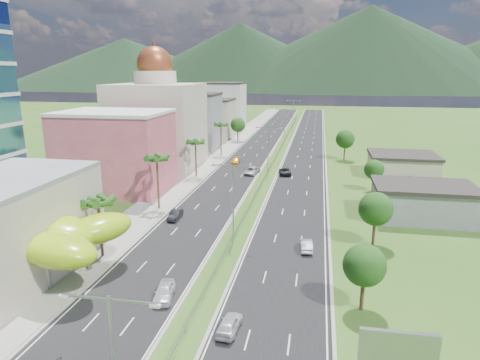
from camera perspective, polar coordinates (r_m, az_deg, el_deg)
The scene contains 35 objects.
ground at distance 51.43m, azimuth -3.13°, elevation -12.32°, with size 500.00×500.00×0.00m, color #2D5119.
road_left at distance 137.82m, azimuth 2.61°, elevation 4.74°, with size 11.00×260.00×0.04m, color black.
road_right at distance 136.62m, azimuth 8.87°, elevation 4.50°, with size 11.00×260.00×0.04m, color black.
sidewalk_left at distance 139.41m, azimuth -1.28°, elevation 4.88°, with size 7.00×260.00×0.12m, color gray.
median_guardrail at distance 119.26m, azimuth 4.99°, elevation 3.48°, with size 0.10×216.06×0.76m.
streetlight_median_b at distance 58.06m, azimuth -0.91°, elevation -1.96°, with size 6.04×0.25×11.00m.
streetlight_median_c at distance 96.64m, azimuth 3.78°, elevation 4.62°, with size 6.04×0.25×11.00m.
streetlight_median_d at distance 140.99m, azimuth 5.97°, elevation 7.66°, with size 6.04×0.25×11.00m.
streetlight_median_e at distance 185.66m, azimuth 7.12°, elevation 9.24°, with size 6.04×0.25×11.00m.
lime_canopy at distance 54.22m, azimuth -25.44°, elevation -6.58°, with size 18.00×15.00×7.40m.
pink_shophouse at distance 87.38m, azimuth -16.29°, elevation 3.53°, with size 20.00×15.00×15.00m, color #B84B5B.
domed_building at distance 107.63m, azimuth -10.96°, elevation 7.87°, with size 20.00×20.00×28.70m.
midrise_grey at distance 131.16m, azimuth -6.52°, elevation 7.69°, with size 16.00×15.00×16.00m, color gray.
midrise_beige at distance 152.37m, azimuth -4.09°, elevation 8.11°, with size 16.00×15.00×13.00m, color #B1A591.
midrise_white at distance 174.39m, azimuth -2.19°, elevation 9.75°, with size 16.00×15.00×18.00m, color silver.
billboard at distance 33.05m, azimuth 20.29°, elevation -21.03°, with size 5.20×0.35×6.20m.
shed_near at distance 74.55m, azimuth 23.20°, elevation -2.85°, with size 15.00×10.00×5.00m, color gray.
shed_far at distance 103.53m, azimuth 20.81°, elevation 1.80°, with size 14.00×12.00×4.40m, color #B1A591.
palm_tree_b at distance 55.98m, azimuth -18.37°, elevation -3.01°, with size 3.60×3.60×8.10m.
palm_tree_c at distance 73.17m, azimuth -11.03°, elevation 2.62°, with size 3.60×3.60×9.60m.
palm_tree_d at distance 94.74m, azimuth -5.96°, elevation 4.87°, with size 3.60×3.60×8.60m.
palm_tree_e at distance 118.57m, azimuth -2.56°, elevation 7.22°, with size 3.60×3.60×9.40m.
leafy_tree_lfar at distance 143.18m, azimuth -0.29°, elevation 7.37°, with size 4.90×4.90×8.05m.
leafy_tree_ra at distance 43.92m, azimuth 16.26°, elevation -10.88°, with size 4.20×4.20×6.90m.
leafy_tree_rb at distance 59.91m, azimuth 17.64°, elevation -3.71°, with size 4.55×4.55×7.47m.
leafy_tree_rc at distance 87.35m, azimuth 17.43°, elevation 1.35°, with size 3.85×3.85×6.33m.
leafy_tree_rd at distance 116.15m, azimuth 13.85°, elevation 5.30°, with size 4.90×4.90×8.05m.
mountain_ridge at distance 497.56m, azimuth 16.43°, elevation 11.17°, with size 860.00×140.00×90.00m, color black, non-canonical shape.
car_white_near_left at distance 46.57m, azimuth -10.06°, elevation -14.43°, with size 1.84×4.57×1.56m, color silver.
car_dark_left at distance 69.21m, azimuth -8.62°, elevation -4.61°, with size 1.52×4.35×1.43m, color black.
car_silver_mid_left at distance 97.91m, azimuth 1.59°, elevation 1.23°, with size 2.56×5.54×1.54m, color #A4A6AC.
car_yellow_far_left at distance 109.09m, azimuth -0.59°, elevation 2.58°, with size 2.01×4.94×1.43m, color orange.
car_white_near_right at distance 40.99m, azimuth -1.43°, elevation -18.65°, with size 1.69×4.21×1.43m, color silver.
car_silver_right at distance 57.72m, azimuth 8.87°, elevation -8.58°, with size 1.48×4.24×1.40m, color #B2B3BA.
car_dark_far_right at distance 98.06m, azimuth 5.99°, elevation 1.18°, with size 2.54×5.52×1.53m, color black.
Camera 1 is at (11.04, -44.61, 23.10)m, focal length 32.00 mm.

